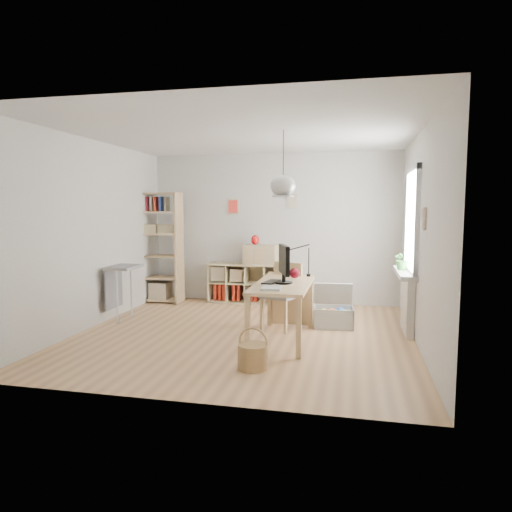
% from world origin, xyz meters
% --- Properties ---
extents(ground, '(4.50, 4.50, 0.00)m').
position_xyz_m(ground, '(0.00, 0.00, 0.00)').
color(ground, tan).
rests_on(ground, ground).
extents(room_shell, '(4.50, 4.50, 4.50)m').
position_xyz_m(room_shell, '(0.55, -0.15, 2.00)').
color(room_shell, white).
rests_on(room_shell, ground).
extents(window_unit, '(0.07, 1.16, 1.46)m').
position_xyz_m(window_unit, '(2.23, 0.60, 1.55)').
color(window_unit, white).
rests_on(window_unit, ground).
extents(radiator, '(0.10, 0.80, 0.80)m').
position_xyz_m(radiator, '(2.19, 0.60, 0.40)').
color(radiator, silver).
rests_on(radiator, ground).
extents(windowsill, '(0.22, 1.20, 0.06)m').
position_xyz_m(windowsill, '(2.14, 0.60, 0.83)').
color(windowsill, silver).
rests_on(windowsill, radiator).
extents(desk, '(0.70, 1.50, 0.75)m').
position_xyz_m(desk, '(0.55, -0.15, 0.66)').
color(desk, tan).
rests_on(desk, ground).
extents(cube_shelf, '(1.40, 0.38, 0.72)m').
position_xyz_m(cube_shelf, '(-0.47, 2.08, 0.30)').
color(cube_shelf, tan).
rests_on(cube_shelf, ground).
extents(tall_bookshelf, '(0.80, 0.38, 2.00)m').
position_xyz_m(tall_bookshelf, '(-2.04, 1.80, 1.09)').
color(tall_bookshelf, tan).
rests_on(tall_bookshelf, ground).
extents(side_table, '(0.40, 0.55, 0.85)m').
position_xyz_m(side_table, '(-2.04, 0.35, 0.67)').
color(side_table, gray).
rests_on(side_table, ground).
extents(chair, '(0.59, 0.59, 0.94)m').
position_xyz_m(chair, '(0.46, 0.45, 0.53)').
color(chair, gray).
rests_on(chair, ground).
extents(wicker_basket, '(0.33, 0.33, 0.45)m').
position_xyz_m(wicker_basket, '(0.41, -1.29, 0.15)').
color(wicker_basket, '#9C6E46').
rests_on(wicker_basket, ground).
extents(storage_chest, '(0.61, 0.68, 0.60)m').
position_xyz_m(storage_chest, '(1.18, 0.70, 0.20)').
color(storage_chest, silver).
rests_on(storage_chest, ground).
extents(monitor, '(0.23, 0.56, 0.50)m').
position_xyz_m(monitor, '(0.57, -0.15, 1.03)').
color(monitor, black).
rests_on(monitor, desk).
extents(keyboard, '(0.21, 0.40, 0.02)m').
position_xyz_m(keyboard, '(0.40, -0.12, 0.76)').
color(keyboard, black).
rests_on(keyboard, desk).
extents(task_lamp, '(0.41, 0.15, 0.43)m').
position_xyz_m(task_lamp, '(0.62, 0.47, 1.05)').
color(task_lamp, black).
rests_on(task_lamp, desk).
extents(yarn_ball, '(0.14, 0.14, 0.14)m').
position_xyz_m(yarn_ball, '(0.65, 0.31, 0.82)').
color(yarn_ball, '#530B19').
rests_on(yarn_ball, desk).
extents(paper_tray, '(0.25, 0.30, 0.03)m').
position_xyz_m(paper_tray, '(0.49, -0.61, 0.76)').
color(paper_tray, silver).
rests_on(paper_tray, desk).
extents(drawer_chest, '(0.62, 0.33, 0.34)m').
position_xyz_m(drawer_chest, '(-0.19, 2.04, 0.89)').
color(drawer_chest, tan).
rests_on(drawer_chest, cube_shelf).
extents(red_vase, '(0.15, 0.15, 0.17)m').
position_xyz_m(red_vase, '(-0.29, 2.04, 1.15)').
color(red_vase, '#A00E0D').
rests_on(red_vase, drawer_chest).
extents(potted_plant, '(0.33, 0.31, 0.29)m').
position_xyz_m(potted_plant, '(2.12, 0.70, 1.01)').
color(potted_plant, '#2C6526').
rests_on(potted_plant, windowsill).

